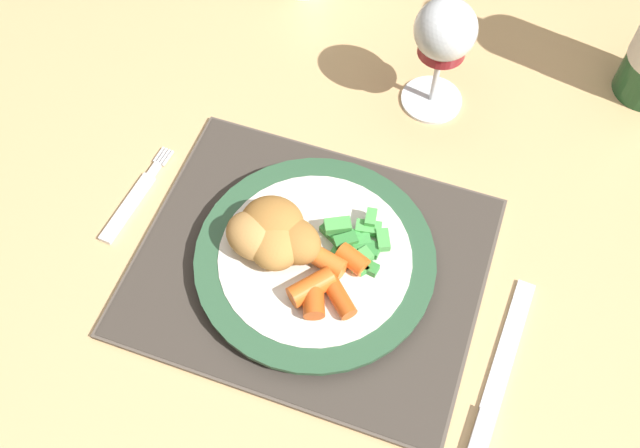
{
  "coord_description": "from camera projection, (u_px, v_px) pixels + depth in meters",
  "views": [
    {
      "loc": [
        0.14,
        -0.38,
        1.4
      ],
      "look_at": [
        0.02,
        -0.03,
        0.78
      ],
      "focal_mm": 40.0,
      "sensor_mm": 36.0,
      "label": 1
    }
  ],
  "objects": [
    {
      "name": "dining_table",
      "position": [
        317.0,
        251.0,
        0.84
      ],
      "size": [
        1.32,
        0.94,
        0.74
      ],
      "color": "tan",
      "rests_on": "ground"
    },
    {
      "name": "placemat",
      "position": [
        310.0,
        266.0,
        0.73
      ],
      "size": [
        0.35,
        0.29,
        0.01
      ],
      "color": "brown",
      "rests_on": "dining_table"
    },
    {
      "name": "green_beans_pile",
      "position": [
        357.0,
        242.0,
        0.71
      ],
      "size": [
        0.08,
        0.07,
        0.02
      ],
      "color": "#338438",
      "rests_on": "dinner_plate"
    },
    {
      "name": "wine_glass",
      "position": [
        444.0,
        36.0,
        0.76
      ],
      "size": [
        0.07,
        0.07,
        0.15
      ],
      "color": "silver",
      "rests_on": "dining_table"
    },
    {
      "name": "glazed_carrots",
      "position": [
        327.0,
        283.0,
        0.69
      ],
      "size": [
        0.07,
        0.09,
        0.02
      ],
      "color": "#CC5119",
      "rests_on": "dinner_plate"
    },
    {
      "name": "table_knife",
      "position": [
        493.0,
        395.0,
        0.66
      ],
      "size": [
        0.03,
        0.21,
        0.01
      ],
      "color": "silver",
      "rests_on": "dining_table"
    },
    {
      "name": "fork",
      "position": [
        133.0,
        200.0,
        0.77
      ],
      "size": [
        0.03,
        0.13,
        0.01
      ],
      "color": "silver",
      "rests_on": "dining_table"
    },
    {
      "name": "breaded_croquettes",
      "position": [
        273.0,
        234.0,
        0.7
      ],
      "size": [
        0.11,
        0.09,
        0.04
      ],
      "color": "tan",
      "rests_on": "dinner_plate"
    },
    {
      "name": "dinner_plate",
      "position": [
        315.0,
        260.0,
        0.72
      ],
      "size": [
        0.24,
        0.24,
        0.02
      ],
      "color": "white",
      "rests_on": "placemat"
    },
    {
      "name": "ground_plane",
      "position": [
        318.0,
        408.0,
        1.41
      ],
      "size": [
        6.0,
        6.0,
        0.0
      ],
      "primitive_type": "plane",
      "color": "#383333"
    }
  ]
}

